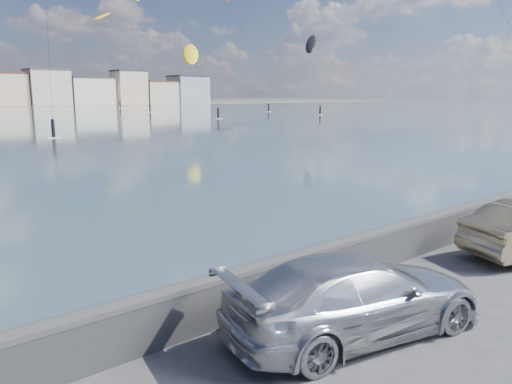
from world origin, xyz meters
TOP-DOWN VIEW (x-y plane):
  - ground at (0.00, 0.00)m, footprint 700.00×700.00m
  - seawall at (0.00, 2.70)m, footprint 400.00×0.36m
  - car_silver at (0.72, 0.75)m, footprint 5.53×3.15m
  - kitesurfer_0 at (48.67, 81.22)m, footprint 8.17×18.60m
  - kitesurfer_2 at (75.48, 74.45)m, footprint 8.11×10.50m
  - kitesurfer_3 at (61.82, 152.21)m, footprint 8.63×15.79m

SIDE VIEW (x-z plane):
  - ground at x=0.00m, z-range 0.00..0.00m
  - seawall at x=0.00m, z-range 0.04..1.12m
  - car_silver at x=0.72m, z-range 0.00..1.51m
  - kitesurfer_0 at x=48.67m, z-range 4.52..19.33m
  - kitesurfer_2 at x=75.48m, z-range 5.81..24.06m
  - kitesurfer_3 at x=61.82m, z-range 12.68..43.06m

